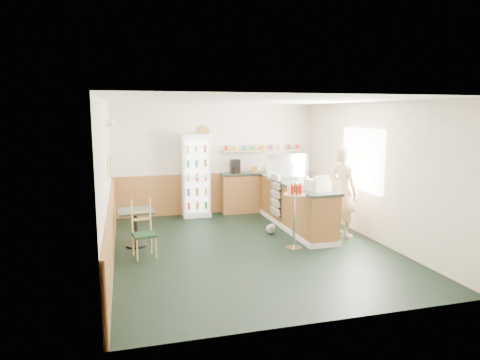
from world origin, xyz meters
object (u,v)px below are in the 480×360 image
object	(u,v)px
display_case	(286,167)
cafe_table	(136,221)
cafe_chair	(143,227)
drinks_fridge	(196,175)
shopkeeper	(344,191)
condiment_stand	(295,205)
cash_register	(317,185)

from	to	relation	value
display_case	cafe_table	distance (m)	3.65
cafe_table	cafe_chair	distance (m)	0.59
drinks_fridge	shopkeeper	size ratio (longest dim) A/B	1.08
drinks_fridge	condiment_stand	world-z (taller)	drinks_fridge
drinks_fridge	cafe_table	xyz separation A→B (m)	(-1.49, -2.12, -0.50)
shopkeeper	cafe_table	world-z (taller)	shopkeeper
drinks_fridge	cafe_chair	xyz separation A→B (m)	(-1.37, -2.69, -0.47)
shopkeeper	condiment_stand	distance (m)	1.39
display_case	condiment_stand	distance (m)	2.11
cash_register	cafe_table	world-z (taller)	cash_register
display_case	cash_register	size ratio (longest dim) A/B	2.41
cash_register	cafe_table	xyz separation A→B (m)	(-3.40, 0.60, -0.62)
drinks_fridge	condiment_stand	size ratio (longest dim) A/B	1.66
shopkeeper	condiment_stand	bearing A→B (deg)	99.45
display_case	cafe_table	xyz separation A→B (m)	(-3.40, -1.08, -0.78)
condiment_stand	drinks_fridge	bearing A→B (deg)	113.75
cash_register	shopkeeper	xyz separation A→B (m)	(0.70, 0.22, -0.19)
cafe_table	cafe_chair	size ratio (longest dim) A/B	0.70
drinks_fridge	cash_register	xyz separation A→B (m)	(1.91, -2.71, 0.12)
shopkeeper	condiment_stand	world-z (taller)	shopkeeper
cash_register	shopkeeper	bearing A→B (deg)	3.01
condiment_stand	shopkeeper	bearing A→B (deg)	21.92
display_case	shopkeeper	distance (m)	1.65
cash_register	condiment_stand	world-z (taller)	cash_register
cash_register	cafe_chair	world-z (taller)	cash_register
cafe_chair	cafe_table	bearing A→B (deg)	91.27
display_case	cash_register	xyz separation A→B (m)	(0.00, -1.67, -0.16)
drinks_fridge	cafe_chair	bearing A→B (deg)	-116.97
cash_register	shopkeeper	size ratio (longest dim) A/B	0.21
drinks_fridge	cafe_table	size ratio (longest dim) A/B	2.84
drinks_fridge	shopkeeper	xyz separation A→B (m)	(2.61, -2.49, -0.07)
drinks_fridge	condiment_stand	bearing A→B (deg)	-66.25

